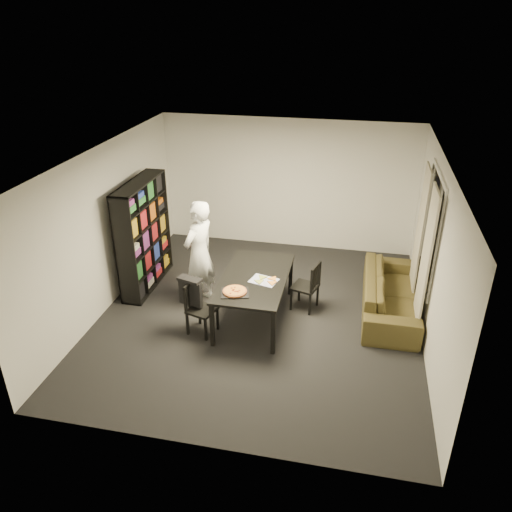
% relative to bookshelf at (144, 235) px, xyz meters
% --- Properties ---
extents(room, '(5.01, 5.51, 2.61)m').
position_rel_bookshelf_xyz_m(room, '(2.16, -0.60, 0.35)').
color(room, black).
rests_on(room, ground).
extents(window_pane, '(0.02, 1.40, 1.60)m').
position_rel_bookshelf_xyz_m(window_pane, '(4.64, -0.00, 0.55)').
color(window_pane, black).
rests_on(window_pane, room).
extents(window_frame, '(0.03, 1.52, 1.72)m').
position_rel_bookshelf_xyz_m(window_frame, '(4.64, -0.00, 0.55)').
color(window_frame, white).
rests_on(window_frame, room).
extents(curtain_left, '(0.03, 0.70, 2.25)m').
position_rel_bookshelf_xyz_m(curtain_left, '(4.56, -0.52, 0.20)').
color(curtain_left, '#BEB7A2').
rests_on(curtain_left, room).
extents(curtain_right, '(0.03, 0.70, 2.25)m').
position_rel_bookshelf_xyz_m(curtain_right, '(4.56, 0.52, 0.20)').
color(curtain_right, '#BEB7A2').
rests_on(curtain_right, room).
extents(bookshelf, '(0.35, 1.50, 1.90)m').
position_rel_bookshelf_xyz_m(bookshelf, '(0.00, 0.00, 0.00)').
color(bookshelf, black).
rests_on(bookshelf, room).
extents(dining_table, '(0.99, 1.78, 0.74)m').
position_rel_bookshelf_xyz_m(dining_table, '(2.09, -0.67, -0.27)').
color(dining_table, black).
rests_on(dining_table, room).
extents(chair_left, '(0.47, 0.47, 0.82)m').
position_rel_bookshelf_xyz_m(chair_left, '(1.32, -1.20, -0.48)').
color(chair_left, black).
rests_on(chair_left, room).
extents(chair_right, '(0.48, 0.48, 0.83)m').
position_rel_bookshelf_xyz_m(chair_right, '(2.90, -0.24, -0.48)').
color(chair_right, black).
rests_on(chair_right, room).
extents(draped_jacket, '(0.39, 0.26, 0.45)m').
position_rel_bookshelf_xyz_m(draped_jacket, '(1.22, -1.16, -0.27)').
color(draped_jacket, black).
rests_on(draped_jacket, chair_left).
extents(person, '(0.63, 0.76, 1.79)m').
position_rel_bookshelf_xyz_m(person, '(1.11, -0.37, -0.06)').
color(person, white).
rests_on(person, room).
extents(baking_tray, '(0.47, 0.41, 0.01)m').
position_rel_bookshelf_xyz_m(baking_tray, '(1.91, -1.21, -0.20)').
color(baking_tray, black).
rests_on(baking_tray, dining_table).
extents(pepperoni_pizza, '(0.35, 0.35, 0.03)m').
position_rel_bookshelf_xyz_m(pepperoni_pizza, '(1.91, -1.20, -0.18)').
color(pepperoni_pizza, '#974F2C').
rests_on(pepperoni_pizza, dining_table).
extents(kitchen_towel, '(0.46, 0.39, 0.01)m').
position_rel_bookshelf_xyz_m(kitchen_towel, '(2.25, -0.77, -0.20)').
color(kitchen_towel, silver).
rests_on(kitchen_towel, dining_table).
extents(pizza_slices, '(0.39, 0.33, 0.01)m').
position_rel_bookshelf_xyz_m(pizza_slices, '(2.29, -0.76, -0.19)').
color(pizza_slices, gold).
rests_on(pizza_slices, dining_table).
extents(sofa, '(0.85, 2.16, 0.63)m').
position_rel_bookshelf_xyz_m(sofa, '(4.19, -0.02, -0.63)').
color(sofa, '#433E1A').
rests_on(sofa, room).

